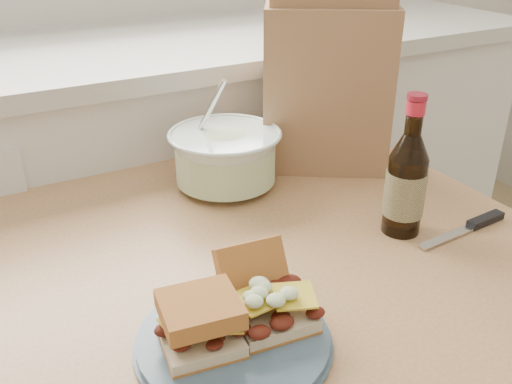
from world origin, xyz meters
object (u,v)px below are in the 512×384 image
plate (233,340)px  coleslaw_bowl (225,160)px  beer_bottle (406,183)px  paper_bag (327,87)px  dining_table (276,297)px

plate → coleslaw_bowl: 0.47m
beer_bottle → paper_bag: size_ratio=0.73×
plate → paper_bag: bearing=44.5°
dining_table → beer_bottle: (0.21, -0.06, 0.20)m
dining_table → plate: size_ratio=3.65×
coleslaw_bowl → beer_bottle: size_ratio=0.90×
dining_table → plate: (-0.17, -0.18, 0.12)m
dining_table → coleslaw_bowl: 0.29m
dining_table → paper_bag: size_ratio=2.70×
coleslaw_bowl → paper_bag: paper_bag is taller
coleslaw_bowl → plate: bearing=-115.0°
coleslaw_bowl → dining_table: bearing=-95.4°
coleslaw_bowl → beer_bottle: 0.36m
beer_bottle → plate: bearing=-160.3°
plate → coleslaw_bowl: size_ratio=1.12×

